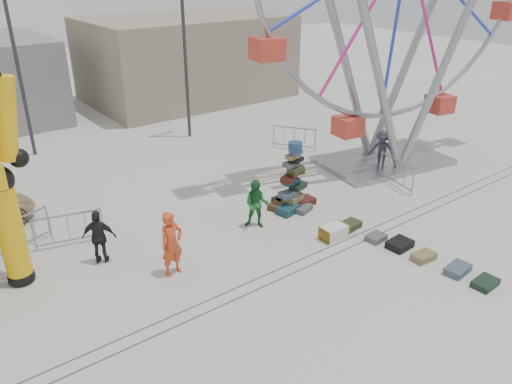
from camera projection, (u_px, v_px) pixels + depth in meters
ground at (329, 273)px, 14.21m from camera, size 90.00×90.00×0.00m
track_line_near at (315, 263)px, 14.64m from camera, size 40.00×0.04×0.01m
track_line_far at (306, 257)px, 14.93m from camera, size 40.00×0.04×0.01m
building_right at (187, 58)px, 31.44m from camera, size 12.00×8.00×5.00m
lamp_post_right at (186, 45)px, 23.41m from camera, size 1.41×0.25×8.00m
lamp_post_left at (18, 54)px, 21.03m from camera, size 1.41×0.25×8.00m
suitcase_tower at (292, 189)px, 17.72m from camera, size 1.76×1.56×2.47m
steamer_trunk at (334, 232)px, 15.91m from camera, size 0.89×0.53×0.41m
row_case_0 at (350, 225)px, 16.53m from camera, size 0.78×0.56×0.22m
row_case_1 at (376, 237)px, 15.84m from camera, size 0.67×0.54×0.18m
row_case_2 at (400, 244)px, 15.42m from camera, size 0.80×0.64×0.23m
row_case_3 at (424, 256)px, 14.79m from camera, size 0.74×0.50×0.21m
row_case_4 at (458, 269)px, 14.18m from camera, size 0.85×0.58×0.21m
row_case_5 at (485, 283)px, 13.61m from camera, size 0.78×0.54×0.18m
barricade_dummy_b at (19, 234)px, 15.12m from camera, size 1.93×0.73×1.10m
barricade_dummy_c at (69, 230)px, 15.37m from camera, size 1.96×0.59×1.10m
barricade_wheel_front at (396, 173)px, 19.47m from camera, size 0.59×1.96×1.10m
barricade_wheel_back at (294, 138)px, 23.25m from camera, size 1.23×1.70×1.10m
pedestrian_red at (172, 244)px, 13.80m from camera, size 0.75×0.55×1.92m
pedestrian_green at (256, 204)px, 16.34m from camera, size 1.01×1.01×1.66m
pedestrian_black at (99, 237)px, 14.39m from camera, size 1.03×0.89×1.66m
pedestrian_grey at (382, 151)px, 20.80m from camera, size 1.06×1.30×1.75m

